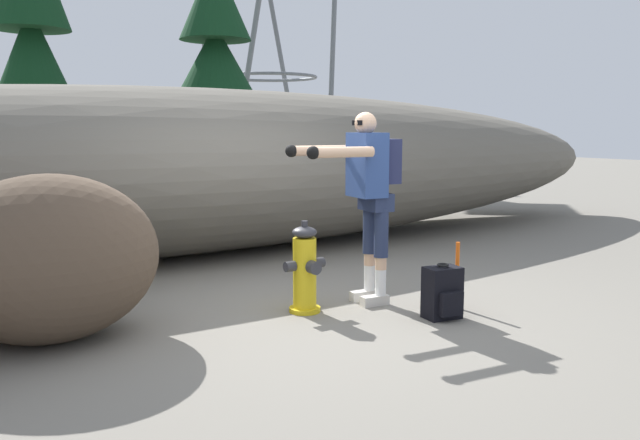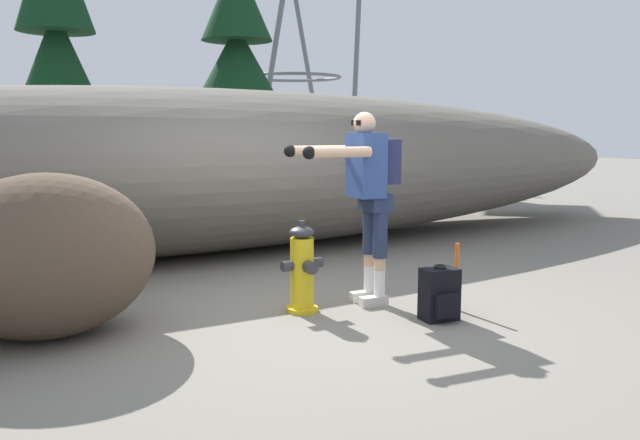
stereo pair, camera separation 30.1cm
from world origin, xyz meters
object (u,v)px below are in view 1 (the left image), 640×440
object	(u,v)px
spare_backpack	(443,293)
boulder_large	(49,259)
fire_hydrant	(305,270)
utility_worker	(368,183)
survey_stake	(457,275)

from	to	relation	value
spare_backpack	boulder_large	bearing A→B (deg)	-104.61
fire_hydrant	utility_worker	xyz separation A→B (m)	(0.63, -0.07, 0.73)
fire_hydrant	utility_worker	world-z (taller)	utility_worker
fire_hydrant	survey_stake	xyz separation A→B (m)	(1.20, -0.64, -0.07)
utility_worker	fire_hydrant	bearing A→B (deg)	0.42
fire_hydrant	spare_backpack	world-z (taller)	fire_hydrant
spare_backpack	fire_hydrant	bearing A→B (deg)	-124.69
boulder_large	survey_stake	xyz separation A→B (m)	(3.21, -1.02, -0.33)
utility_worker	boulder_large	size ratio (longest dim) A/B	1.07
fire_hydrant	spare_backpack	size ratio (longest dim) A/B	1.72
spare_backpack	survey_stake	distance (m)	0.37
utility_worker	spare_backpack	xyz separation A→B (m)	(0.25, -0.73, -0.89)
utility_worker	boulder_large	distance (m)	2.71
utility_worker	survey_stake	distance (m)	1.14
spare_backpack	utility_worker	bearing A→B (deg)	-153.45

